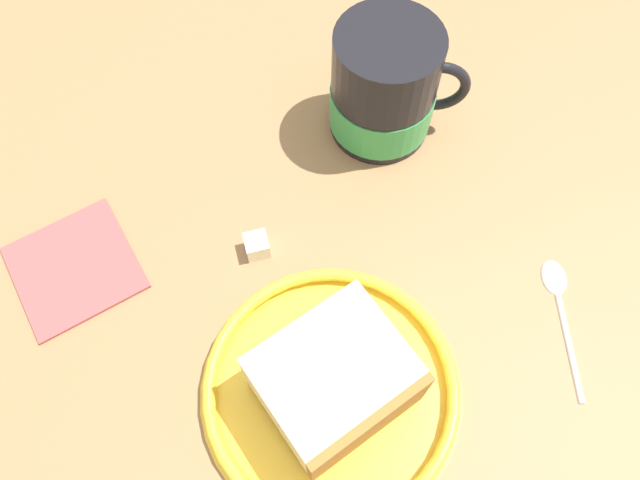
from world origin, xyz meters
TOP-DOWN VIEW (x-y plane):
  - ground_plane at (0.00, 0.00)cm, footprint 136.82×136.82cm
  - small_plate at (-9.73, 2.69)cm, footprint 18.94×18.94cm
  - cake_slice at (-9.99, 2.63)cm, footprint 10.14×11.05cm
  - tea_mug at (10.81, -10.34)cm, footprint 8.92×11.16cm
  - teaspoon at (-9.57, -16.51)cm, footprint 11.13×4.97cm
  - folded_napkin at (6.80, 18.06)cm, footprint 10.66×10.52cm
  - sugar_cube at (2.91, 3.96)cm, footprint 2.03×2.03cm

SIDE VIEW (x-z plane):
  - ground_plane at x=0.00cm, z-range -2.71..0.00cm
  - folded_napkin at x=6.80cm, z-range 0.00..0.60cm
  - teaspoon at x=-9.57cm, z-range -0.05..0.75cm
  - small_plate at x=-9.73cm, z-range -0.01..1.58cm
  - sugar_cube at x=2.91cm, z-range 0.00..1.84cm
  - cake_slice at x=-9.99cm, z-range 0.67..7.25cm
  - tea_mug at x=10.81cm, z-range -0.60..9.87cm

